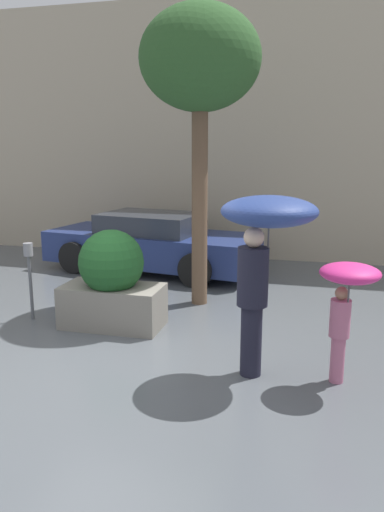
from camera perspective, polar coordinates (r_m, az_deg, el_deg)
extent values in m
plane|color=#51565B|center=(6.56, -9.49, -11.62)|extent=(40.00, 40.00, 0.00)
cube|color=#B7A88E|center=(12.23, 2.61, 13.98)|extent=(18.00, 0.30, 6.00)
cube|color=gray|center=(7.60, -9.03, -5.67)|extent=(1.50, 0.76, 0.63)
sphere|color=#1E5123|center=(7.42, -9.21, -0.70)|extent=(0.96, 0.96, 0.96)
cylinder|color=#1E1E2D|center=(5.97, 6.77, -9.53)|extent=(0.25, 0.25, 0.86)
cylinder|color=#1E1E2D|center=(5.73, 6.97, -2.36)|extent=(0.36, 0.36, 0.68)
sphere|color=beige|center=(5.63, 7.09, 2.14)|extent=(0.23, 0.23, 0.23)
cylinder|color=#4C4C51|center=(5.64, 8.71, 1.47)|extent=(0.02, 0.02, 0.72)
ellipsoid|color=navy|center=(5.59, 8.82, 5.09)|extent=(1.08, 1.08, 0.34)
cylinder|color=#B76684|center=(6.04, 16.28, -11.25)|extent=(0.16, 0.16, 0.55)
cylinder|color=#B76684|center=(5.87, 16.57, -6.84)|extent=(0.23, 0.23, 0.43)
sphere|color=#997056|center=(5.78, 16.74, -4.10)|extent=(0.15, 0.15, 0.15)
cylinder|color=#4C4C51|center=(5.72, 17.45, -4.43)|extent=(0.02, 0.02, 0.52)
ellipsoid|color=#E02D84|center=(5.65, 17.62, -1.88)|extent=(0.65, 0.65, 0.21)
cube|color=navy|center=(10.89, -4.65, 1.01)|extent=(4.76, 2.42, 0.66)
cube|color=#2D333D|center=(10.80, -4.70, 3.80)|extent=(2.25, 1.77, 0.41)
cylinder|color=black|center=(10.96, -13.29, -0.15)|extent=(0.71, 0.33, 0.68)
cylinder|color=black|center=(12.35, -8.56, 1.43)|extent=(0.71, 0.33, 0.68)
cylinder|color=black|center=(9.58, 0.42, -1.60)|extent=(0.71, 0.33, 0.68)
cylinder|color=black|center=(11.14, 3.87, 0.36)|extent=(0.71, 0.33, 0.68)
cylinder|color=brown|center=(8.34, 0.88, 6.10)|extent=(0.27, 0.27, 3.48)
ellipsoid|color=#2D5628|center=(8.40, 0.93, 21.67)|extent=(1.93, 1.93, 1.64)
cylinder|color=#595B60|center=(8.14, -17.94, -3.49)|extent=(0.05, 0.05, 1.02)
cylinder|color=gray|center=(8.00, -18.22, 0.71)|extent=(0.14, 0.14, 0.20)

